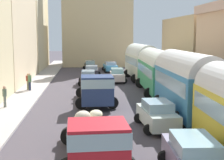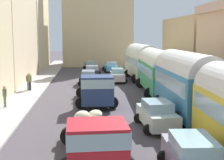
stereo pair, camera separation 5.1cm
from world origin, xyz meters
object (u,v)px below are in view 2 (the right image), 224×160
object	(u,v)px
cargo_truck_0	(95,139)
car_4	(157,115)
cargo_truck_1	(96,89)
car_2	(90,65)
pedestrian_0	(28,81)
pedestrian_2	(5,96)
car_1	(92,71)
car_5	(117,75)
car_0	(88,77)
parked_bus_2	(157,69)
pedestrian_1	(30,81)
car_3	(193,158)
car_6	(111,66)
parked_bus_3	(141,60)
parked_bus_1	(186,81)

from	to	relation	value
cargo_truck_0	car_4	xyz separation A→B (m)	(3.75, 5.38, -0.37)
cargo_truck_1	car_4	size ratio (longest dim) A/B	1.85
car_2	pedestrian_0	world-z (taller)	pedestrian_0
car_4	pedestrian_2	size ratio (longest dim) A/B	2.37
car_1	car_5	size ratio (longest dim) A/B	0.92
cargo_truck_1	car_0	xyz separation A→B (m)	(-0.51, 10.81, -0.51)
pedestrian_0	pedestrian_2	distance (m)	7.57
car_0	car_2	xyz separation A→B (m)	(0.35, 14.17, -0.02)
car_2	pedestrian_2	xyz separation A→B (m)	(-6.51, -25.74, 0.25)
parked_bus_2	cargo_truck_0	size ratio (longest dim) A/B	1.42
parked_bus_2	car_5	size ratio (longest dim) A/B	2.27
parked_bus_2	pedestrian_1	bearing A→B (deg)	172.58
cargo_truck_1	car_1	xyz separation A→B (m)	(-0.01, 17.35, -0.54)
car_3	pedestrian_0	world-z (taller)	pedestrian_0
car_4	car_6	distance (m)	29.63
cargo_truck_1	car_0	distance (m)	10.84
parked_bus_3	pedestrian_0	xyz separation A→B (m)	(-12.14, -7.14, -1.38)
car_2	car_0	bearing A→B (deg)	-91.41
parked_bus_1	car_6	distance (m)	27.33
car_0	car_1	xyz separation A→B (m)	(0.50, 6.54, -0.02)
parked_bus_1	car_2	world-z (taller)	parked_bus_1
car_1	pedestrian_1	distance (m)	12.44
car_0	car_5	world-z (taller)	car_5
car_1	parked_bus_1	bearing A→B (deg)	-74.71
car_6	pedestrian_2	bearing A→B (deg)	-111.73
cargo_truck_1	car_3	world-z (taller)	cargo_truck_1
car_5	parked_bus_1	bearing A→B (deg)	-79.75
pedestrian_0	car_3	bearing A→B (deg)	-64.52
cargo_truck_1	car_3	bearing A→B (deg)	-76.10
cargo_truck_1	car_1	distance (m)	17.36
car_0	car_1	world-z (taller)	car_0
car_0	car_5	distance (m)	3.77
car_4	car_5	world-z (taller)	car_4
parked_bus_1	pedestrian_2	world-z (taller)	parked_bus_1
pedestrian_2	parked_bus_3	bearing A→B (deg)	49.61
cargo_truck_0	car_4	world-z (taller)	cargo_truck_0
car_1	car_5	distance (m)	5.58
car_1	car_6	world-z (taller)	car_6
car_5	car_6	xyz separation A→B (m)	(-0.02, 10.49, -0.03)
parked_bus_3	pedestrian_0	distance (m)	14.15
car_5	pedestrian_2	size ratio (longest dim) A/B	2.58
cargo_truck_0	car_3	distance (m)	3.94
car_2	car_3	xyz separation A→B (m)	(3.47, -38.32, 0.07)
car_6	pedestrian_1	bearing A→B (deg)	-118.26
cargo_truck_1	pedestrian_2	world-z (taller)	cargo_truck_1
parked_bus_3	pedestrian_2	size ratio (longest dim) A/B	4.93
pedestrian_2	car_6	bearing A→B (deg)	68.27
cargo_truck_0	car_4	size ratio (longest dim) A/B	1.74
cargo_truck_1	parked_bus_3	bearing A→B (deg)	67.27
cargo_truck_1	pedestrian_0	bearing A→B (deg)	132.81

